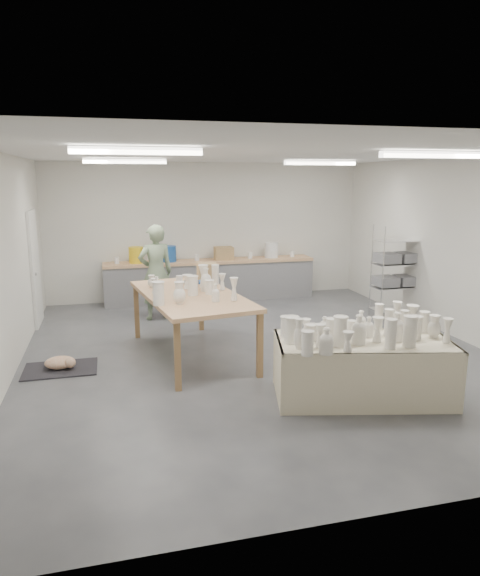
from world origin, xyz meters
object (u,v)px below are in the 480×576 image
object	(u,v)px
potter	(156,272)
red_stool	(156,301)
work_table	(192,293)
drying_table	(362,365)

from	to	relation	value
potter	red_stool	size ratio (longest dim) A/B	4.92
work_table	red_stool	world-z (taller)	work_table
drying_table	work_table	xyz separation A→B (m)	(-1.75, 2.13, 0.54)
work_table	potter	bearing A→B (deg)	90.44
potter	red_stool	xyz separation A→B (m)	(-0.00, 0.27, -0.61)
drying_table	potter	distance (m)	4.79
work_table	red_stool	size ratio (longest dim) A/B	7.43
drying_table	potter	size ratio (longest dim) A/B	1.26
drying_table	potter	xyz separation A→B (m)	(-2.09, 4.29, 0.49)
work_table	red_stool	bearing A→B (deg)	89.43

